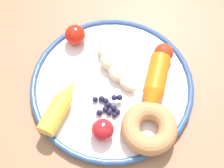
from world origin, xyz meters
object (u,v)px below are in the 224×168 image
at_px(carrot_orange, 155,86).
at_px(tomato_mid, 163,53).
at_px(carrot_yellow, 60,106).
at_px(tomato_far, 103,130).
at_px(tomato_near, 75,35).
at_px(banana, 111,61).
at_px(plate, 112,85).
at_px(dining_table, 102,115).
at_px(donut, 149,128).
at_px(blueberry_pile, 109,105).

distance_m(carrot_orange, tomato_mid, 0.08).
bearing_deg(carrot_yellow, carrot_orange, 163.05).
xyz_separation_m(carrot_yellow, tomato_far, (-0.05, 0.08, 0.00)).
relative_size(tomato_near, tomato_mid, 1.07).
relative_size(banana, carrot_orange, 1.31).
distance_m(plate, carrot_orange, 0.09).
height_order(carrot_orange, tomato_near, tomato_near).
distance_m(dining_table, banana, 0.14).
bearing_deg(donut, carrot_orange, -129.67).
height_order(donut, tomato_far, tomato_far).
height_order(plate, tomato_near, tomato_near).
xyz_separation_m(carrot_yellow, donut, (-0.12, 0.12, -0.00)).
height_order(banana, carrot_orange, carrot_orange).
bearing_deg(tomato_far, tomato_mid, -155.87).
height_order(carrot_yellow, tomato_mid, tomato_mid).
relative_size(plate, tomato_mid, 8.08).
distance_m(blueberry_pile, tomato_mid, 0.16).
bearing_deg(carrot_yellow, dining_table, 175.26).
height_order(carrot_yellow, donut, same).
relative_size(carrot_orange, blueberry_pile, 2.15).
height_order(dining_table, tomato_near, tomato_near).
xyz_separation_m(banana, carrot_yellow, (0.13, 0.04, 0.00)).
distance_m(dining_table, carrot_yellow, 0.15).
bearing_deg(carrot_orange, banana, -65.73).
bearing_deg(banana, dining_table, 44.47).
xyz_separation_m(plate, tomato_far, (0.06, 0.08, 0.02)).
xyz_separation_m(carrot_yellow, tomato_near, (-0.10, -0.13, 0.00)).
height_order(carrot_orange, blueberry_pile, carrot_orange).
bearing_deg(plate, tomato_far, 51.44).
xyz_separation_m(dining_table, tomato_far, (0.04, 0.07, 0.13)).
bearing_deg(plate, dining_table, 14.73).
relative_size(plate, donut, 3.21).
xyz_separation_m(tomato_mid, tomato_far, (0.19, 0.08, 0.00)).
relative_size(dining_table, tomato_near, 22.24).
distance_m(carrot_orange, blueberry_pile, 0.09).
relative_size(dining_table, tomato_far, 23.77).
bearing_deg(tomato_near, plate, 96.87).
xyz_separation_m(donut, tomato_far, (0.07, -0.04, 0.00)).
distance_m(dining_table, tomato_near, 0.19).
bearing_deg(banana, donut, 86.16).
xyz_separation_m(carrot_orange, tomato_near, (0.08, -0.18, 0.00)).
height_order(banana, tomato_far, tomato_far).
height_order(plate, banana, banana).
distance_m(banana, carrot_orange, 0.10).
bearing_deg(banana, plate, 64.00).
xyz_separation_m(banana, tomato_near, (0.04, -0.09, 0.01)).
bearing_deg(blueberry_pile, donut, 116.23).
relative_size(carrot_yellow, tomato_near, 2.59).
distance_m(donut, tomato_mid, 0.16).
distance_m(dining_table, carrot_orange, 0.17).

